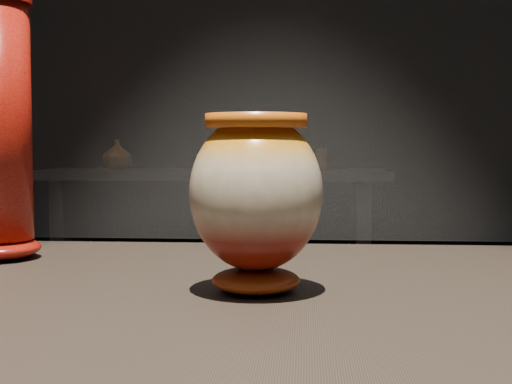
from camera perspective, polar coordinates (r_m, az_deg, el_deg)
main_vase at (r=0.75m, az=-0.00°, el=-0.26°), size 0.18×0.18×0.19m
back_shelf at (r=4.16m, az=-3.40°, el=-1.85°), size 2.00×0.60×0.90m
back_vase_left at (r=4.24m, az=-11.05°, el=2.95°), size 0.18×0.18×0.17m
back_vase_mid at (r=4.10m, az=-3.63°, el=3.01°), size 0.21×0.21×0.18m
back_vase_right at (r=4.16m, az=5.24°, el=2.65°), size 0.06×0.06×0.12m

